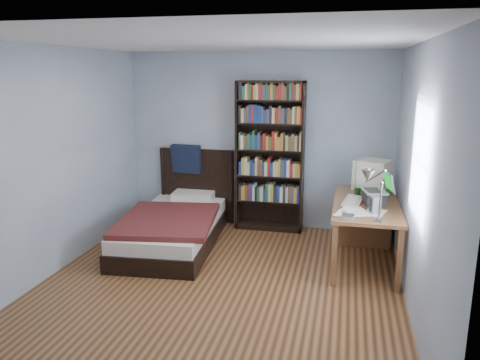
{
  "coord_description": "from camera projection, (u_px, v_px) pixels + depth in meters",
  "views": [
    {
      "loc": [
        1.26,
        -4.44,
        2.24
      ],
      "look_at": [
        0.08,
        0.62,
        1.01
      ],
      "focal_mm": 35.0,
      "sensor_mm": 36.0,
      "label": 1
    }
  ],
  "objects": [
    {
      "name": "laptop",
      "position": [
        376.0,
        195.0,
        5.36
      ],
      "size": [
        0.38,
        0.36,
        0.39
      ],
      "color": "#2D2D30",
      "rests_on": "desk"
    },
    {
      "name": "external_drive",
      "position": [
        348.0,
        216.0,
        4.9
      ],
      "size": [
        0.13,
        0.13,
        0.02
      ],
      "primitive_type": "cube",
      "rotation": [
        0.0,
        0.0,
        -0.18
      ],
      "color": "gray",
      "rests_on": "desk"
    },
    {
      "name": "phone_silver",
      "position": [
        346.0,
        207.0,
        5.25
      ],
      "size": [
        0.08,
        0.11,
        0.02
      ],
      "primitive_type": "cube",
      "rotation": [
        0.0,
        0.0,
        0.33
      ],
      "color": "silver",
      "rests_on": "desk"
    },
    {
      "name": "soda_can",
      "position": [
        358.0,
        192.0,
        5.68
      ],
      "size": [
        0.07,
        0.07,
        0.12
      ],
      "primitive_type": "cylinder",
      "color": "#07330C",
      "rests_on": "desk"
    },
    {
      "name": "crt_monitor",
      "position": [
        372.0,
        174.0,
        5.81
      ],
      "size": [
        0.5,
        0.46,
        0.43
      ],
      "color": "beige",
      "rests_on": "desk"
    },
    {
      "name": "speaker",
      "position": [
        376.0,
        205.0,
        5.01
      ],
      "size": [
        0.12,
        0.12,
        0.18
      ],
      "primitive_type": "cube",
      "rotation": [
        0.0,
        0.0,
        0.33
      ],
      "color": "gray",
      "rests_on": "desk"
    },
    {
      "name": "mouse",
      "position": [
        365.0,
        195.0,
        5.7
      ],
      "size": [
        0.07,
        0.12,
        0.04
      ],
      "primitive_type": "ellipsoid",
      "color": "silver",
      "rests_on": "desk"
    },
    {
      "name": "bookshelf",
      "position": [
        270.0,
        157.0,
        6.55
      ],
      "size": [
        0.94,
        0.3,
        2.1
      ],
      "color": "black",
      "rests_on": "floor"
    },
    {
      "name": "keyboard",
      "position": [
        353.0,
        201.0,
        5.45
      ],
      "size": [
        0.26,
        0.5,
        0.05
      ],
      "primitive_type": "cube",
      "rotation": [
        0.0,
        0.07,
        -0.16
      ],
      "color": "#B6B098",
      "rests_on": "desk"
    },
    {
      "name": "phone_grey",
      "position": [
        344.0,
        213.0,
        5.02
      ],
      "size": [
        0.05,
        0.1,
        0.02
      ],
      "primitive_type": "cube",
      "rotation": [
        0.0,
        0.0,
        0.07
      ],
      "color": "gray",
      "rests_on": "desk"
    },
    {
      "name": "desk",
      "position": [
        364.0,
        216.0,
        5.97
      ],
      "size": [
        0.75,
        1.64,
        0.73
      ],
      "color": "brown",
      "rests_on": "floor"
    },
    {
      "name": "bed",
      "position": [
        176.0,
        223.0,
        6.21
      ],
      "size": [
        1.33,
        2.23,
        1.16
      ],
      "color": "black",
      "rests_on": "floor"
    },
    {
      "name": "room",
      "position": [
        221.0,
        170.0,
        4.7
      ],
      "size": [
        4.2,
        4.24,
        2.5
      ],
      "color": "#4B2B16",
      "rests_on": "ground"
    },
    {
      "name": "desk_lamp",
      "position": [
        370.0,
        181.0,
        4.28
      ],
      "size": [
        0.25,
        0.54,
        0.64
      ],
      "color": "#99999E",
      "rests_on": "desk"
    }
  ]
}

